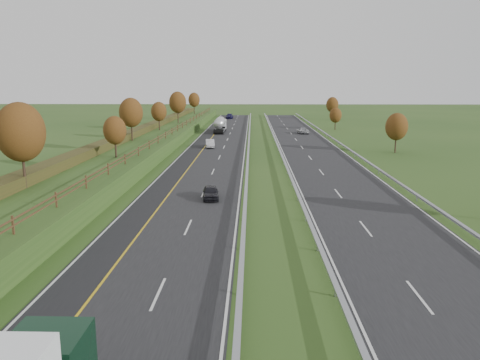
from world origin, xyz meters
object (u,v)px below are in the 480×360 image
Objects in this scene: car_dark_near at (211,192)px; car_silver_mid at (210,143)px; car_oncoming at (302,131)px; road_tanker at (220,124)px; car_small_far at (230,116)px.

car_silver_mid is at bearing 89.33° from car_dark_near.
car_oncoming is (19.05, 24.60, -0.06)m from car_silver_mid.
road_tanker is 2.57× the size of car_silver_mid.
car_dark_near is 0.86× the size of car_silver_mid.
road_tanker is 65.56m from car_dark_near.
car_dark_near is 38.29m from car_silver_mid.
car_silver_mid is at bearing -88.48° from car_small_far.
car_small_far is (0.16, 43.82, -1.04)m from road_tanker.
car_silver_mid reaches higher than car_oncoming.
car_dark_near is 0.79× the size of car_oncoming.
car_small_far is 50.26m from car_oncoming.
car_silver_mid is (-3.46, 38.13, 0.08)m from car_dark_near.
road_tanker is at bearing -14.89° from car_oncoming.
road_tanker is 2.98× the size of car_dark_near.
road_tanker is 2.09× the size of car_small_far.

